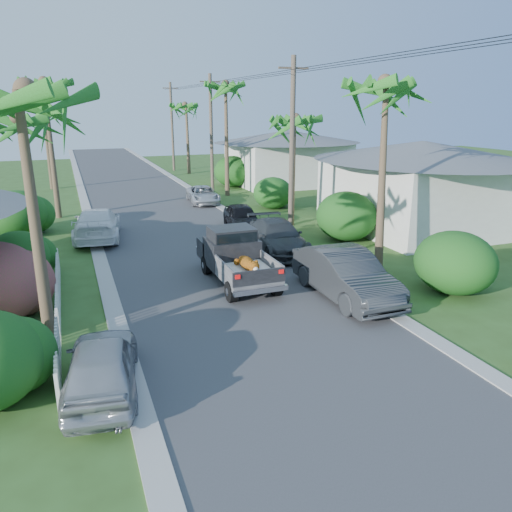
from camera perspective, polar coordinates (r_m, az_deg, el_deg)
name	(u,v)px	position (r m, az deg, el deg)	size (l,w,h in m)	color
ground	(302,366)	(13.59, 5.24, -12.43)	(120.00, 120.00, 0.00)	#314E1D
road	(149,203)	(36.61, -12.14, 5.98)	(8.00, 100.00, 0.02)	#38383A
curb_left	(86,207)	(36.23, -18.89, 5.37)	(0.60, 100.00, 0.06)	#A5A39E
curb_right	(207,199)	(37.47, -5.61, 6.55)	(0.60, 100.00, 0.06)	#A5A39E
pickup_truck	(234,255)	(19.59, -2.51, 0.11)	(1.98, 5.12, 2.06)	black
parked_car_rn	(346,275)	(18.00, 10.20, -2.16)	(1.82, 5.22, 1.72)	#303335
parked_car_rm	(278,237)	(23.42, 2.50, 2.17)	(2.03, 5.00, 1.45)	#333638
parked_car_rf	(242,217)	(27.89, -1.63, 4.46)	(1.61, 4.01, 1.37)	black
parked_car_rd	(203,195)	(35.78, -6.08, 6.95)	(1.95, 4.23, 1.17)	#B8BBC0
parked_car_ln	(102,366)	(12.67, -17.22, -11.88)	(1.66, 4.11, 1.40)	#A7A9AE
parked_car_lf	(97,224)	(26.96, -17.70, 3.48)	(2.22, 5.47, 1.59)	white
palm_l_a	(18,92)	(13.65, -25.58, 16.55)	(4.40, 4.40, 8.20)	brown
palm_l_b	(21,118)	(22.67, -25.31, 14.03)	(4.40, 4.40, 7.40)	brown
palm_l_c	(44,83)	(32.65, -23.11, 17.76)	(4.40, 4.40, 9.20)	brown
palm_l_d	(43,108)	(44.63, -23.15, 15.24)	(4.40, 4.40, 7.70)	brown
palm_r_a	(389,84)	(20.29, 14.98, 18.51)	(4.40, 4.40, 8.70)	brown
palm_r_b	(294,119)	(28.26, 4.34, 15.36)	(4.40, 4.40, 7.20)	brown
palm_r_c	(226,85)	(38.41, -3.50, 18.95)	(4.40, 4.40, 9.40)	brown
palm_r_d	(186,105)	(51.98, -7.97, 16.72)	(4.40, 4.40, 8.00)	brown
shrub_l_c	(18,257)	(21.46, -25.54, -0.09)	(2.40, 2.64, 2.00)	#164E1A
shrub_l_d	(16,213)	(29.24, -25.72, 4.42)	(3.20, 3.52, 2.40)	#164E1A
shrub_r_a	(455,263)	(19.55, 21.78, -0.71)	(2.80, 3.08, 2.30)	#164E1A
shrub_r_b	(346,216)	(25.85, 10.29, 4.50)	(3.00, 3.30, 2.50)	#164E1A
shrub_r_c	(273,193)	(33.65, 1.94, 7.22)	(2.60, 2.86, 2.10)	#164E1A
shrub_r_d	(233,171)	(43.07, -2.64, 9.64)	(3.20, 3.52, 2.60)	#164E1A
picket_fence	(58,305)	(17.25, -21.69, -5.26)	(0.10, 11.00, 1.00)	white
house_right_near	(419,189)	(29.44, 18.18, 7.33)	(8.00, 9.00, 4.80)	silver
house_right_far	(287,159)	(44.78, 3.55, 10.95)	(9.00, 8.00, 4.60)	silver
utility_pole_b	(292,147)	(26.10, 4.13, 12.28)	(1.60, 0.26, 9.00)	brown
utility_pole_c	(211,133)	(40.18, -5.13, 13.81)	(1.60, 0.26, 9.00)	brown
utility_pole_d	(172,126)	(54.75, -9.56, 14.41)	(1.60, 0.26, 9.00)	brown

